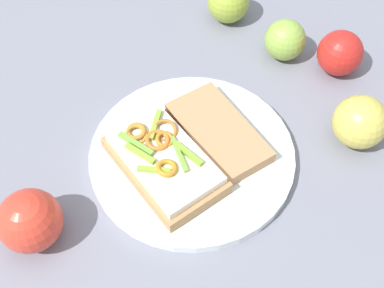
# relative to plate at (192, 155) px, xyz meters

# --- Properties ---
(ground_plane) EXTENTS (2.00, 2.00, 0.00)m
(ground_plane) POSITION_rel_plate_xyz_m (0.00, 0.00, -0.01)
(ground_plane) COLOR slate
(ground_plane) RESTS_ON ground
(plate) EXTENTS (0.29, 0.29, 0.02)m
(plate) POSITION_rel_plate_xyz_m (0.00, 0.00, 0.00)
(plate) COLOR white
(plate) RESTS_ON ground_plane
(sandwich) EXTENTS (0.19, 0.13, 0.04)m
(sandwich) POSITION_rel_plate_xyz_m (0.01, 0.05, 0.03)
(sandwich) COLOR #B18152
(sandwich) RESTS_ON plate
(bread_slice_side) EXTENTS (0.18, 0.12, 0.02)m
(bread_slice_side) POSITION_rel_plate_xyz_m (-0.01, -0.05, 0.02)
(bread_slice_side) COLOR tan
(bread_slice_side) RESTS_ON plate
(apple_0) EXTENTS (0.10, 0.10, 0.08)m
(apple_0) POSITION_rel_plate_xyz_m (-0.15, -0.19, 0.03)
(apple_0) COLOR gold
(apple_0) RESTS_ON ground_plane
(apple_1) EXTENTS (0.10, 0.10, 0.07)m
(apple_1) POSITION_rel_plate_xyz_m (0.16, -0.27, 0.03)
(apple_1) COLOR #91A734
(apple_1) RESTS_ON ground_plane
(apple_2) EXTENTS (0.10, 0.10, 0.07)m
(apple_2) POSITION_rel_plate_xyz_m (0.03, -0.26, 0.03)
(apple_2) COLOR #88AF43
(apple_2) RESTS_ON ground_plane
(apple_3) EXTENTS (0.11, 0.11, 0.08)m
(apple_3) POSITION_rel_plate_xyz_m (0.06, 0.23, 0.03)
(apple_3) COLOR red
(apple_3) RESTS_ON ground_plane
(apple_4) EXTENTS (0.08, 0.08, 0.07)m
(apple_4) POSITION_rel_plate_xyz_m (-0.05, -0.29, 0.03)
(apple_4) COLOR red
(apple_4) RESTS_ON ground_plane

